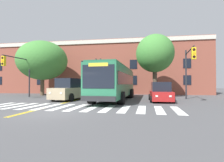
# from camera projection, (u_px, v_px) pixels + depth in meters

# --- Properties ---
(ground_plane) EXTENTS (120.00, 120.00, 0.00)m
(ground_plane) POSITION_uv_depth(u_px,v_px,m) (54.00, 112.00, 9.98)
(ground_plane) COLOR #4C4C4F
(crosswalk) EXTENTS (13.79, 4.06, 0.01)m
(crosswalk) POSITION_uv_depth(u_px,v_px,m) (77.00, 107.00, 12.00)
(crosswalk) COLOR white
(crosswalk) RESTS_ON ground
(lane_line_yellow_inner) EXTENTS (0.12, 36.00, 0.01)m
(lane_line_yellow_inner) POSITION_uv_depth(u_px,v_px,m) (97.00, 95.00, 26.17)
(lane_line_yellow_inner) COLOR gold
(lane_line_yellow_inner) RESTS_ON ground
(lane_line_yellow_outer) EXTENTS (0.12, 36.00, 0.01)m
(lane_line_yellow_outer) POSITION_uv_depth(u_px,v_px,m) (98.00, 95.00, 26.14)
(lane_line_yellow_outer) COLOR gold
(lane_line_yellow_outer) RESTS_ON ground
(city_bus) EXTENTS (3.38, 11.79, 3.31)m
(city_bus) POSITION_uv_depth(u_px,v_px,m) (115.00, 82.00, 17.54)
(city_bus) COLOR #28704C
(city_bus) RESTS_ON ground
(car_tan_near_lane) EXTENTS (2.66, 5.39, 2.17)m
(car_tan_near_lane) POSITION_uv_depth(u_px,v_px,m) (71.00, 90.00, 17.82)
(car_tan_near_lane) COLOR tan
(car_tan_near_lane) RESTS_ON ground
(car_red_far_lane) EXTENTS (2.06, 4.20, 1.79)m
(car_red_far_lane) POSITION_uv_depth(u_px,v_px,m) (161.00, 93.00, 16.16)
(car_red_far_lane) COLOR #AD1E1E
(car_red_far_lane) RESTS_ON ground
(car_black_behind_bus) EXTENTS (2.67, 5.30, 2.20)m
(car_black_behind_bus) POSITION_uv_depth(u_px,v_px,m) (119.00, 88.00, 26.27)
(car_black_behind_bus) COLOR black
(car_black_behind_bus) RESTS_ON ground
(traffic_light_near_corner) EXTENTS (0.63, 4.35, 5.23)m
(traffic_light_near_corner) POSITION_uv_depth(u_px,v_px,m) (189.00, 64.00, 16.87)
(traffic_light_near_corner) COLOR #28282D
(traffic_light_near_corner) RESTS_ON ground
(traffic_light_far_corner) EXTENTS (0.45, 4.17, 5.02)m
(traffic_light_far_corner) POSITION_uv_depth(u_px,v_px,m) (19.00, 68.00, 19.96)
(traffic_light_far_corner) COLOR #28282D
(traffic_light_far_corner) RESTS_ON ground
(traffic_light_overhead) EXTENTS (0.54, 3.57, 4.79)m
(traffic_light_overhead) POSITION_uv_depth(u_px,v_px,m) (99.00, 71.00, 20.23)
(traffic_light_overhead) COLOR #28282D
(traffic_light_overhead) RESTS_ON ground
(street_tree_curbside_large) EXTENTS (6.15, 6.34, 7.65)m
(street_tree_curbside_large) POSITION_uv_depth(u_px,v_px,m) (155.00, 54.00, 21.28)
(street_tree_curbside_large) COLOR #4C3D2D
(street_tree_curbside_large) RESTS_ON ground
(street_tree_curbside_small) EXTENTS (7.21, 7.25, 7.63)m
(street_tree_curbside_small) POSITION_uv_depth(u_px,v_px,m) (43.00, 61.00, 24.50)
(street_tree_curbside_small) COLOR brown
(street_tree_curbside_small) RESTS_ON ground
(building_facade) EXTENTS (38.91, 8.01, 8.71)m
(building_facade) POSITION_uv_depth(u_px,v_px,m) (91.00, 69.00, 31.85)
(building_facade) COLOR brown
(building_facade) RESTS_ON ground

